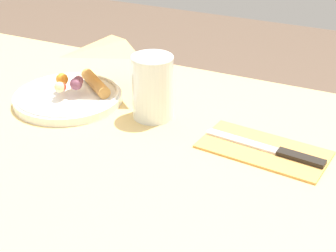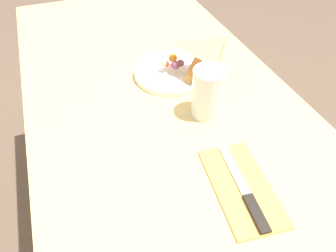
{
  "view_description": "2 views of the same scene",
  "coord_description": "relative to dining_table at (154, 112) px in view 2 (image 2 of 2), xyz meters",
  "views": [
    {
      "loc": [
        -0.56,
        0.67,
        1.16
      ],
      "look_at": [
        -0.25,
        0.05,
        0.77
      ],
      "focal_mm": 55.0,
      "sensor_mm": 36.0,
      "label": 1
    },
    {
      "loc": [
        -0.69,
        0.21,
        1.22
      ],
      "look_at": [
        -0.23,
        0.04,
        0.76
      ],
      "focal_mm": 35.0,
      "sensor_mm": 36.0,
      "label": 2
    }
  ],
  "objects": [
    {
      "name": "ground_plane",
      "position": [
        0.0,
        0.0,
        -0.61
      ],
      "size": [
        6.0,
        6.0,
        0.0
      ],
      "primitive_type": "plane",
      "color": "brown"
    },
    {
      "name": "dining_table",
      "position": [
        0.0,
        0.0,
        0.0
      ],
      "size": [
        1.27,
        0.66,
        0.71
      ],
      "color": "#DBB770",
      "rests_on": "ground_plane"
    },
    {
      "name": "plate_pizza",
      "position": [
        0.02,
        -0.06,
        0.12
      ],
      "size": [
        0.21,
        0.21,
        0.06
      ],
      "color": "white",
      "rests_on": "dining_table"
    },
    {
      "name": "milk_glass",
      "position": [
        -0.16,
        -0.08,
        0.16
      ],
      "size": [
        0.08,
        0.08,
        0.12
      ],
      "color": "white",
      "rests_on": "dining_table"
    },
    {
      "name": "napkin_folded",
      "position": [
        -0.38,
        -0.05,
        0.11
      ],
      "size": [
        0.22,
        0.13,
        0.0
      ],
      "rotation": [
        0.0,
        0.0,
        -0.1
      ],
      "color": "#E59E4C",
      "rests_on": "dining_table"
    },
    {
      "name": "butter_knife",
      "position": [
        -0.39,
        -0.05,
        0.11
      ],
      "size": [
        0.21,
        0.04,
        0.01
      ],
      "rotation": [
        0.0,
        0.0,
        -0.11
      ],
      "color": "black",
      "rests_on": "napkin_folded"
    }
  ]
}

